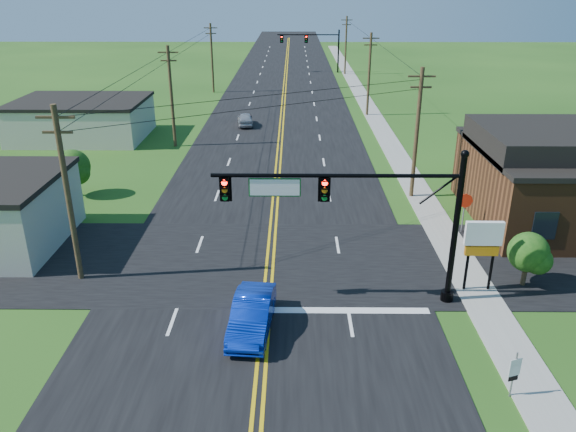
{
  "coord_description": "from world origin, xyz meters",
  "views": [
    {
      "loc": [
        1.4,
        -15.3,
        14.2
      ],
      "look_at": [
        1.17,
        10.0,
        3.53
      ],
      "focal_mm": 35.0,
      "sensor_mm": 36.0,
      "label": 1
    }
  ],
  "objects_px": {
    "signal_mast_main": "(358,209)",
    "signal_mast_far": "(312,44)",
    "route_sign": "(514,372)",
    "stop_sign": "(465,205)",
    "blue_car": "(252,315)"
  },
  "relations": [
    {
      "from": "signal_mast_far",
      "to": "route_sign",
      "type": "height_order",
      "value": "signal_mast_far"
    },
    {
      "from": "signal_mast_main",
      "to": "blue_car",
      "type": "height_order",
      "value": "signal_mast_main"
    },
    {
      "from": "blue_car",
      "to": "route_sign",
      "type": "height_order",
      "value": "route_sign"
    },
    {
      "from": "signal_mast_main",
      "to": "signal_mast_far",
      "type": "height_order",
      "value": "same"
    },
    {
      "from": "blue_car",
      "to": "signal_mast_main",
      "type": "bearing_deg",
      "value": 33.15
    },
    {
      "from": "blue_car",
      "to": "stop_sign",
      "type": "xyz_separation_m",
      "value": [
        12.03,
        10.44,
        1.06
      ]
    },
    {
      "from": "route_sign",
      "to": "stop_sign",
      "type": "bearing_deg",
      "value": 62.99
    },
    {
      "from": "blue_car",
      "to": "stop_sign",
      "type": "distance_m",
      "value": 15.97
    },
    {
      "from": "signal_mast_far",
      "to": "blue_car",
      "type": "height_order",
      "value": "signal_mast_far"
    },
    {
      "from": "signal_mast_far",
      "to": "stop_sign",
      "type": "bearing_deg",
      "value": -83.56
    },
    {
      "from": "signal_mast_main",
      "to": "signal_mast_far",
      "type": "xyz_separation_m",
      "value": [
        0.1,
        72.0,
        -0.2
      ]
    },
    {
      "from": "blue_car",
      "to": "route_sign",
      "type": "bearing_deg",
      "value": -18.54
    },
    {
      "from": "signal_mast_main",
      "to": "route_sign",
      "type": "relative_size",
      "value": 5.79
    },
    {
      "from": "signal_mast_far",
      "to": "route_sign",
      "type": "distance_m",
      "value": 78.97
    },
    {
      "from": "signal_mast_far",
      "to": "route_sign",
      "type": "bearing_deg",
      "value": -86.37
    }
  ]
}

